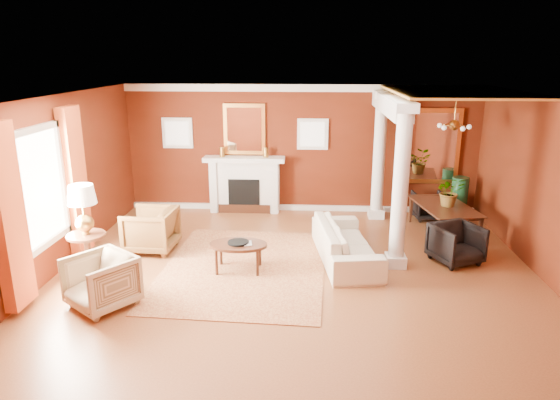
# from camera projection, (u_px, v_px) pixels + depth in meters

# --- Properties ---
(ground) EXTENTS (8.00, 8.00, 0.00)m
(ground) POSITION_uv_depth(u_px,v_px,m) (297.00, 271.00, 8.46)
(ground) COLOR brown
(ground) RESTS_ON ground
(room_shell) EXTENTS (8.04, 7.04, 2.92)m
(room_shell) POSITION_uv_depth(u_px,v_px,m) (298.00, 154.00, 7.90)
(room_shell) COLOR #531B0B
(room_shell) RESTS_ON ground
(fireplace) EXTENTS (1.85, 0.42, 1.29)m
(fireplace) POSITION_uv_depth(u_px,v_px,m) (245.00, 184.00, 11.53)
(fireplace) COLOR silver
(fireplace) RESTS_ON ground
(overmantel_mirror) EXTENTS (0.95, 0.07, 1.15)m
(overmantel_mirror) POSITION_uv_depth(u_px,v_px,m) (244.00, 129.00, 11.31)
(overmantel_mirror) COLOR #EEA246
(overmantel_mirror) RESTS_ON fireplace
(flank_window_left) EXTENTS (0.70, 0.07, 0.70)m
(flank_window_left) POSITION_uv_depth(u_px,v_px,m) (177.00, 133.00, 11.44)
(flank_window_left) COLOR silver
(flank_window_left) RESTS_ON room_shell
(flank_window_right) EXTENTS (0.70, 0.07, 0.70)m
(flank_window_right) POSITION_uv_depth(u_px,v_px,m) (313.00, 134.00, 11.26)
(flank_window_right) COLOR silver
(flank_window_right) RESTS_ON room_shell
(left_window) EXTENTS (0.21, 2.55, 2.60)m
(left_window) POSITION_uv_depth(u_px,v_px,m) (45.00, 196.00, 7.71)
(left_window) COLOR white
(left_window) RESTS_ON room_shell
(column_front) EXTENTS (0.36, 0.36, 2.80)m
(column_front) POSITION_uv_depth(u_px,v_px,m) (401.00, 186.00, 8.25)
(column_front) COLOR silver
(column_front) RESTS_ON ground
(column_back) EXTENTS (0.36, 0.36, 2.80)m
(column_back) POSITION_uv_depth(u_px,v_px,m) (379.00, 155.00, 10.84)
(column_back) COLOR silver
(column_back) RESTS_ON ground
(header_beam) EXTENTS (0.30, 3.20, 0.32)m
(header_beam) POSITION_uv_depth(u_px,v_px,m) (390.00, 104.00, 9.45)
(header_beam) COLOR silver
(header_beam) RESTS_ON column_front
(amber_ceiling) EXTENTS (2.30, 3.40, 0.04)m
(amber_ceiling) POSITION_uv_depth(u_px,v_px,m) (455.00, 92.00, 9.17)
(amber_ceiling) COLOR gold
(amber_ceiling) RESTS_ON room_shell
(dining_mirror) EXTENTS (1.30, 0.07, 1.70)m
(dining_mirror) POSITION_uv_depth(u_px,v_px,m) (431.00, 146.00, 11.17)
(dining_mirror) COLOR #EEA246
(dining_mirror) RESTS_ON room_shell
(chandelier) EXTENTS (0.60, 0.62, 0.75)m
(chandelier) POSITION_uv_depth(u_px,v_px,m) (454.00, 125.00, 9.39)
(chandelier) COLOR #B28438
(chandelier) RESTS_ON room_shell
(crown_trim) EXTENTS (8.00, 0.08, 0.16)m
(crown_trim) POSITION_uv_depth(u_px,v_px,m) (302.00, 88.00, 10.99)
(crown_trim) COLOR silver
(crown_trim) RESTS_ON room_shell
(base_trim) EXTENTS (8.00, 0.08, 0.12)m
(base_trim) POSITION_uv_depth(u_px,v_px,m) (301.00, 208.00, 11.76)
(base_trim) COLOR silver
(base_trim) RESTS_ON ground
(rug) EXTENTS (2.90, 3.76, 0.01)m
(rug) POSITION_uv_depth(u_px,v_px,m) (244.00, 268.00, 8.57)
(rug) COLOR maroon
(rug) RESTS_ON ground
(sofa) EXTENTS (0.97, 2.32, 0.88)m
(sofa) POSITION_uv_depth(u_px,v_px,m) (346.00, 237.00, 8.79)
(sofa) COLOR #F0E6CA
(sofa) RESTS_ON ground
(armchair_leopard) EXTENTS (0.86, 0.91, 0.89)m
(armchair_leopard) POSITION_uv_depth(u_px,v_px,m) (151.00, 228.00, 9.24)
(armchair_leopard) COLOR black
(armchair_leopard) RESTS_ON ground
(armchair_stripe) EXTENTS (1.13, 1.12, 0.86)m
(armchair_stripe) POSITION_uv_depth(u_px,v_px,m) (101.00, 279.00, 7.15)
(armchair_stripe) COLOR tan
(armchair_stripe) RESTS_ON ground
(coffee_table) EXTENTS (0.97, 0.97, 0.49)m
(coffee_table) POSITION_uv_depth(u_px,v_px,m) (238.00, 246.00, 8.35)
(coffee_table) COLOR #33170E
(coffee_table) RESTS_ON ground
(coffee_book) EXTENTS (0.17, 0.04, 0.23)m
(coffee_book) POSITION_uv_depth(u_px,v_px,m) (241.00, 238.00, 8.27)
(coffee_book) COLOR #33170E
(coffee_book) RESTS_ON coffee_table
(side_table) EXTENTS (0.62, 0.62, 1.55)m
(side_table) POSITION_uv_depth(u_px,v_px,m) (84.00, 215.00, 8.01)
(side_table) COLOR #33170E
(side_table) RESTS_ON ground
(dining_table) EXTENTS (0.88, 1.78, 0.95)m
(dining_table) POSITION_uv_depth(u_px,v_px,m) (445.00, 211.00, 10.11)
(dining_table) COLOR #33170E
(dining_table) RESTS_ON ground
(dining_chair_near) EXTENTS (0.97, 0.94, 0.77)m
(dining_chair_near) POSITION_uv_depth(u_px,v_px,m) (456.00, 242.00, 8.71)
(dining_chair_near) COLOR black
(dining_chair_near) RESTS_ON ground
(dining_chair_far) EXTENTS (0.70, 0.66, 0.66)m
(dining_chair_far) POSITION_uv_depth(u_px,v_px,m) (428.00, 204.00, 11.07)
(dining_chair_far) COLOR black
(dining_chair_far) RESTS_ON ground
(green_urn) EXTENTS (0.40, 0.40, 0.97)m
(green_urn) POSITION_uv_depth(u_px,v_px,m) (458.00, 203.00, 11.03)
(green_urn) COLOR #133B20
(green_urn) RESTS_ON ground
(potted_plant) EXTENTS (0.57, 0.62, 0.47)m
(potted_plant) POSITION_uv_depth(u_px,v_px,m) (451.00, 178.00, 9.87)
(potted_plant) COLOR #26591E
(potted_plant) RESTS_ON dining_table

